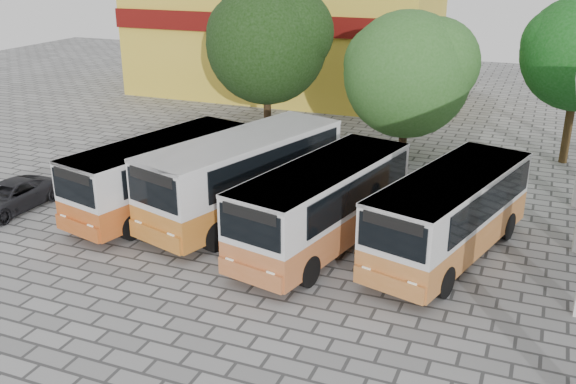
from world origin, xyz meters
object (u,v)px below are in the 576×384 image
at_px(bus_centre_left, 244,172).
at_px(bus_far_right, 451,210).
at_px(bus_far_left, 161,171).
at_px(parked_car, 9,197).
at_px(bus_centre_right, 323,201).

bearing_deg(bus_centre_left, bus_far_right, 13.24).
bearing_deg(bus_far_left, parked_car, -144.08).
xyz_separation_m(bus_far_left, parked_car, (-5.47, -2.23, -1.06)).
relative_size(bus_centre_left, parked_car, 2.25).
bearing_deg(bus_centre_left, bus_far_left, -152.45).
bearing_deg(parked_car, bus_centre_left, 19.07).
bearing_deg(bus_centre_right, bus_centre_left, 171.87).
relative_size(bus_centre_right, parked_car, 2.06).
distance_m(bus_centre_right, parked_car, 12.35).
xyz_separation_m(bus_centre_left, bus_centre_right, (3.53, -1.32, -0.13)).
xyz_separation_m(bus_centre_left, parked_car, (-8.68, -2.83, -1.23)).
xyz_separation_m(bus_centre_right, bus_far_right, (4.01, 0.85, -0.03)).
height_order(bus_far_left, bus_centre_left, bus_centre_left).
distance_m(bus_far_left, bus_far_right, 10.75).
height_order(bus_centre_left, bus_centre_right, bus_centre_left).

